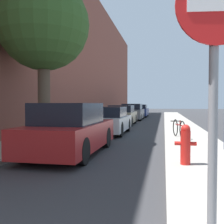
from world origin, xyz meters
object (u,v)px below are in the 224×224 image
object	(u,v)px
parked_car_red	(71,130)
parked_car_grey	(132,112)
parked_car_white	(108,121)
fire_hydrant	(185,144)
parked_car_navy	(139,111)
traffic_sign_post	(215,51)
street_tree_near	(43,26)
parked_car_champagne	(122,115)
bicycle	(179,128)

from	to	relation	value
parked_car_red	parked_car_grey	world-z (taller)	parked_car_red
parked_car_white	fire_hydrant	xyz separation A→B (m)	(3.14, -6.56, -0.06)
parked_car_navy	traffic_sign_post	world-z (taller)	traffic_sign_post
parked_car_white	traffic_sign_post	size ratio (longest dim) A/B	1.53
street_tree_near	fire_hydrant	world-z (taller)	street_tree_near
parked_car_grey	parked_car_navy	distance (m)	5.36
parked_car_red	parked_car_champagne	world-z (taller)	parked_car_red
traffic_sign_post	parked_car_navy	bearing A→B (deg)	89.45
parked_car_red	traffic_sign_post	xyz separation A→B (m)	(3.02, -5.18, 1.17)
parked_car_white	bicycle	distance (m)	3.70
parked_car_white	parked_car_navy	xyz separation A→B (m)	(-0.02, 16.55, 0.04)
parked_car_champagne	bicycle	bearing A→B (deg)	-64.90
parked_car_white	parked_car_champagne	size ratio (longest dim) A/B	1.01
street_tree_near	traffic_sign_post	bearing A→B (deg)	-55.78
parked_car_champagne	fire_hydrant	world-z (taller)	parked_car_champagne
parked_car_champagne	traffic_sign_post	bearing A→B (deg)	-78.61
parked_car_champagne	street_tree_near	size ratio (longest dim) A/B	0.69
parked_car_red	traffic_sign_post	size ratio (longest dim) A/B	1.61
parked_car_white	fire_hydrant	world-z (taller)	parked_car_white
parked_car_grey	traffic_sign_post	bearing A→B (deg)	-81.70
parked_car_champagne	fire_hydrant	bearing A→B (deg)	-74.63
parked_car_navy	fire_hydrant	size ratio (longest dim) A/B	5.27
parked_car_white	parked_car_champagne	bearing A→B (deg)	92.06
parked_car_red	street_tree_near	distance (m)	4.18
parked_car_navy	parked_car_red	bearing A→B (deg)	-89.91
parked_car_grey	bicycle	xyz separation A→B (m)	(3.37, -12.97, -0.21)
traffic_sign_post	parked_car_white	bearing A→B (deg)	99.14
parked_car_white	fire_hydrant	size ratio (longest dim) A/B	4.53
street_tree_near	parked_car_navy	bearing A→B (deg)	85.68
parked_car_white	parked_car_grey	xyz separation A→B (m)	(-0.13, 11.20, 0.06)
parked_car_red	fire_hydrant	bearing A→B (deg)	-21.85
street_tree_near	bicycle	distance (m)	6.40
street_tree_near	traffic_sign_post	xyz separation A→B (m)	(4.59, -6.75, -2.37)
parked_car_navy	traffic_sign_post	size ratio (longest dim) A/B	1.78
parked_car_navy	bicycle	world-z (taller)	parked_car_navy
bicycle	traffic_sign_post	bearing A→B (deg)	-103.97
parked_car_white	parked_car_red	bearing A→B (deg)	-89.89
parked_car_grey	fire_hydrant	world-z (taller)	parked_car_grey
fire_hydrant	parked_car_red	bearing A→B (deg)	158.15
parked_car_navy	bicycle	size ratio (longest dim) A/B	2.80
parked_car_champagne	parked_car_grey	xyz separation A→B (m)	(0.07, 5.62, 0.04)
street_tree_near	fire_hydrant	size ratio (longest dim) A/B	6.53
traffic_sign_post	bicycle	distance (m)	8.82
street_tree_near	bicycle	size ratio (longest dim) A/B	3.47
parked_car_navy	parked_car_grey	bearing A→B (deg)	-91.11
parked_car_navy	bicycle	xyz separation A→B (m)	(3.27, -18.33, -0.19)
parked_car_red	parked_car_grey	size ratio (longest dim) A/B	0.94
street_tree_near	traffic_sign_post	distance (m)	8.50
traffic_sign_post	parked_car_grey	bearing A→B (deg)	91.29
parked_car_navy	street_tree_near	size ratio (longest dim) A/B	0.81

